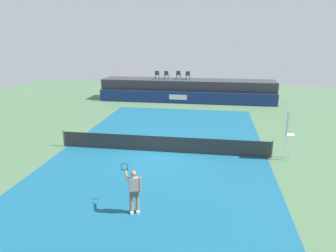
{
  "coord_description": "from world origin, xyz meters",
  "views": [
    {
      "loc": [
        2.92,
        -16.62,
        6.6
      ],
      "look_at": [
        0.01,
        2.0,
        1.0
      ],
      "focal_mm": 32.52,
      "sensor_mm": 36.0,
      "label": 1
    }
  ],
  "objects": [
    {
      "name": "ground_plane",
      "position": [
        0.0,
        3.0,
        0.0
      ],
      "size": [
        48.0,
        48.0,
        0.0
      ],
      "primitive_type": "plane",
      "color": "#4C704C"
    },
    {
      "name": "court_inner",
      "position": [
        0.0,
        0.0,
        0.0
      ],
      "size": [
        12.0,
        22.0,
        0.0
      ],
      "primitive_type": "cube",
      "color": "#16597A",
      "rests_on": "ground"
    },
    {
      "name": "sponsor_wall",
      "position": [
        -0.0,
        13.5,
        0.6
      ],
      "size": [
        18.0,
        0.22,
        1.2
      ],
      "color": "navy",
      "rests_on": "ground"
    },
    {
      "name": "spectator_platform",
      "position": [
        0.0,
        15.3,
        1.1
      ],
      "size": [
        18.0,
        2.8,
        2.2
      ],
      "primitive_type": "cube",
      "color": "#38383D",
      "rests_on": "ground"
    },
    {
      "name": "spectator_chair_far_left",
      "position": [
        -3.18,
        15.02,
        2.69
      ],
      "size": [
        0.48,
        0.48,
        0.89
      ],
      "color": "#2D3D56",
      "rests_on": "spectator_platform"
    },
    {
      "name": "spectator_chair_left",
      "position": [
        -2.19,
        15.12,
        2.69
      ],
      "size": [
        0.47,
        0.47,
        0.89
      ],
      "color": "#2D3D56",
      "rests_on": "spectator_platform"
    },
    {
      "name": "spectator_chair_center",
      "position": [
        -0.96,
        15.39,
        2.69
      ],
      "size": [
        0.46,
        0.46,
        0.89
      ],
      "color": "#2D3D56",
      "rests_on": "spectator_platform"
    },
    {
      "name": "spectator_chair_right",
      "position": [
        0.05,
        15.11,
        2.69
      ],
      "size": [
        0.44,
        0.44,
        0.89
      ],
      "color": "#2D3D56",
      "rests_on": "spectator_platform"
    },
    {
      "name": "umpire_chair",
      "position": [
        6.97,
        0.0,
        1.59
      ],
      "size": [
        0.45,
        0.45,
        2.76
      ],
      "color": "white",
      "rests_on": "ground"
    },
    {
      "name": "tennis_net",
      "position": [
        0.0,
        0.0,
        0.47
      ],
      "size": [
        12.4,
        0.02,
        0.95
      ],
      "primitive_type": "cube",
      "color": "#2D2D2D",
      "rests_on": "ground"
    },
    {
      "name": "net_post_near",
      "position": [
        -6.2,
        0.0,
        0.5
      ],
      "size": [
        0.1,
        0.1,
        1.0
      ],
      "primitive_type": "cylinder",
      "color": "#4C4C51",
      "rests_on": "ground"
    },
    {
      "name": "net_post_far",
      "position": [
        6.2,
        0.0,
        0.5
      ],
      "size": [
        0.1,
        0.1,
        1.0
      ],
      "primitive_type": "cylinder",
      "color": "#4C4C51",
      "rests_on": "ground"
    },
    {
      "name": "tennis_player",
      "position": [
        0.02,
        -6.54,
        0.96
      ],
      "size": [
        1.01,
        1.07,
        1.77
      ],
      "color": "white",
      "rests_on": "court_inner"
    },
    {
      "name": "tennis_ball",
      "position": [
        1.33,
        6.12,
        0.04
      ],
      "size": [
        0.07,
        0.07,
        0.07
      ],
      "primitive_type": "sphere",
      "color": "#D8EA33",
      "rests_on": "court_inner"
    }
  ]
}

